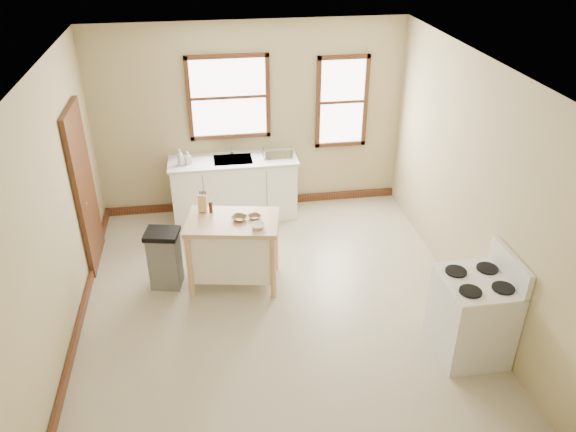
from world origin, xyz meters
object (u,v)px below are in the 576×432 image
object	(u,v)px
bowl_a	(239,218)
bowl_b	(254,217)
pepper_grinder	(211,207)
gas_stove	(474,306)
soap_bottle_b	(188,158)
kitchen_island	(234,252)
dish_rack	(278,153)
bowl_c	(258,226)
knife_block	(203,204)
trash_bin	(165,259)
soap_bottle_a	(180,157)

from	to	relation	value
bowl_a	bowl_b	xyz separation A→B (m)	(0.18, 0.01, -0.00)
pepper_grinder	gas_stove	distance (m)	3.18
pepper_grinder	soap_bottle_b	bearing A→B (deg)	100.57
kitchen_island	dish_rack	bearing A→B (deg)	75.83
gas_stove	soap_bottle_b	bearing A→B (deg)	131.10
bowl_b	bowl_c	xyz separation A→B (m)	(0.02, -0.23, 0.01)
soap_bottle_b	bowl_b	distance (m)	1.82
kitchen_island	bowl_a	xyz separation A→B (m)	(0.08, -0.01, 0.47)
kitchen_island	bowl_b	bearing A→B (deg)	11.40
dish_rack	pepper_grinder	world-z (taller)	pepper_grinder
kitchen_island	knife_block	bearing A→B (deg)	150.45
gas_stove	pepper_grinder	bearing A→B (deg)	144.56
bowl_b	soap_bottle_b	bearing A→B (deg)	115.14
dish_rack	knife_block	distance (m)	1.83
gas_stove	kitchen_island	bearing A→B (deg)	145.45
bowl_a	trash_bin	world-z (taller)	bowl_a
pepper_grinder	bowl_c	size ratio (longest dim) A/B	0.93
soap_bottle_b	pepper_grinder	world-z (taller)	soap_bottle_b
dish_rack	trash_bin	size ratio (longest dim) A/B	0.57
pepper_grinder	bowl_c	distance (m)	0.69
bowl_a	soap_bottle_b	bearing A→B (deg)	109.58
dish_rack	bowl_b	world-z (taller)	dish_rack
soap_bottle_b	trash_bin	size ratio (longest dim) A/B	0.23
soap_bottle_b	bowl_b	xyz separation A→B (m)	(0.77, -1.64, -0.10)
bowl_b	gas_stove	world-z (taller)	gas_stove
soap_bottle_b	bowl_a	world-z (taller)	soap_bottle_b
bowl_a	bowl_c	bearing A→B (deg)	-47.91
trash_bin	soap_bottle_a	bearing A→B (deg)	93.23
trash_bin	soap_bottle_b	bearing A→B (deg)	89.68
trash_bin	bowl_b	bearing A→B (deg)	8.38
dish_rack	bowl_c	world-z (taller)	dish_rack
soap_bottle_b	gas_stove	size ratio (longest dim) A/B	0.15
bowl_c	dish_rack	bearing A→B (deg)	75.46
bowl_c	bowl_b	bearing A→B (deg)	93.85
soap_bottle_b	kitchen_island	size ratio (longest dim) A/B	0.17
bowl_b	gas_stove	bearing A→B (deg)	-37.93
knife_block	bowl_a	distance (m)	0.51
soap_bottle_a	dish_rack	distance (m)	1.40
pepper_grinder	gas_stove	xyz separation A→B (m)	(2.57, -1.83, -0.38)
soap_bottle_a	bowl_b	world-z (taller)	soap_bottle_a
soap_bottle_b	dish_rack	size ratio (longest dim) A/B	0.42
bowl_a	bowl_b	bearing A→B (deg)	3.41
soap_bottle_b	gas_stove	bearing A→B (deg)	-71.09
dish_rack	trash_bin	bearing A→B (deg)	-155.05
soap_bottle_a	bowl_a	size ratio (longest dim) A/B	1.30
soap_bottle_a	kitchen_island	distance (m)	1.83
trash_bin	dish_rack	bearing A→B (deg)	57.12
knife_block	dish_rack	bearing A→B (deg)	62.69
kitchen_island	pepper_grinder	bearing A→B (deg)	147.23
bowl_a	bowl_c	size ratio (longest dim) A/B	1.12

